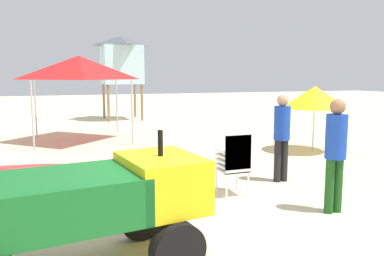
% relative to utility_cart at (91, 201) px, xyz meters
% --- Properties ---
extents(ground, '(80.00, 80.00, 0.00)m').
position_rel_utility_cart_xyz_m(ground, '(1.34, 0.04, -0.78)').
color(ground, beige).
extents(utility_cart, '(2.69, 1.59, 1.50)m').
position_rel_utility_cart_xyz_m(utility_cart, '(0.00, 0.00, 0.00)').
color(utility_cart, '#146023').
rests_on(utility_cart, ground).
extents(stacked_plastic_chairs, '(0.48, 0.48, 1.20)m').
position_rel_utility_cart_xyz_m(stacked_plastic_chairs, '(2.64, 1.85, -0.09)').
color(stacked_plastic_chairs, white).
rests_on(stacked_plastic_chairs, ground).
extents(surfboard_pile, '(2.82, 0.92, 0.48)m').
position_rel_utility_cart_xyz_m(surfboard_pile, '(-0.87, 3.56, -0.53)').
color(surfboard_pile, green).
rests_on(surfboard_pile, ground).
extents(lifeguard_near_center, '(0.32, 0.32, 1.75)m').
position_rel_utility_cart_xyz_m(lifeguard_near_center, '(3.94, 2.40, 0.23)').
color(lifeguard_near_center, black).
rests_on(lifeguard_near_center, ground).
extents(lifeguard_near_right, '(0.32, 0.32, 1.77)m').
position_rel_utility_cart_xyz_m(lifeguard_near_right, '(3.70, 0.58, 0.24)').
color(lifeguard_near_right, '#194C19').
rests_on(lifeguard_near_right, ground).
extents(popup_canopy, '(2.86, 2.86, 2.75)m').
position_rel_utility_cart_xyz_m(popup_canopy, '(0.57, 8.89, 1.59)').
color(popup_canopy, '#B2B2B7').
rests_on(popup_canopy, ground).
extents(lifeguard_tower, '(1.98, 1.98, 3.97)m').
position_rel_utility_cart_xyz_m(lifeguard_tower, '(2.95, 14.58, 2.07)').
color(lifeguard_tower, olive).
rests_on(lifeguard_tower, ground).
extents(beach_umbrella_left, '(1.76, 1.76, 1.83)m').
position_rel_utility_cart_xyz_m(beach_umbrella_left, '(6.54, 4.76, 0.74)').
color(beach_umbrella_left, beige).
rests_on(beach_umbrella_left, ground).
extents(traffic_cone_near, '(0.36, 0.36, 0.52)m').
position_rel_utility_cart_xyz_m(traffic_cone_near, '(3.31, 3.57, -0.53)').
color(traffic_cone_near, orange).
rests_on(traffic_cone_near, ground).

